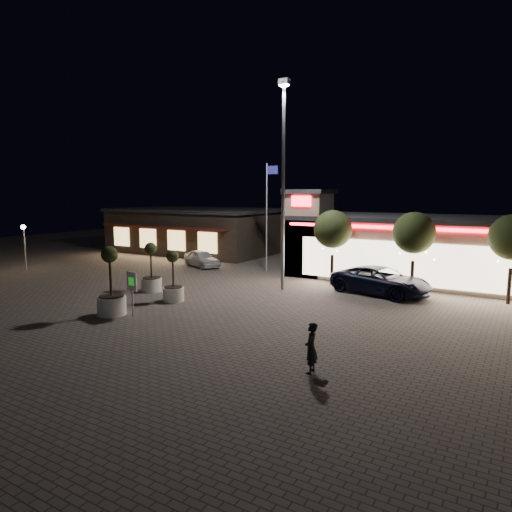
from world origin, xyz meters
The scene contains 16 objects.
ground centered at (0.00, 0.00, 0.00)m, with size 90.00×90.00×0.00m, color #675C53.
retail_building centered at (9.51, 15.82, 2.21)m, with size 20.40×8.40×6.10m.
restaurant_building centered at (-14.00, 19.97, 2.16)m, with size 16.40×11.00×4.30m.
floodlight_pole centered at (2.00, 8.00, 7.02)m, with size 0.60×0.40×12.38m.
flagpole centered at (-1.90, 13.00, 4.74)m, with size 0.95×0.10×8.00m.
lamp_post_west centered at (-18.00, 4.00, 2.46)m, with size 0.36×0.36×3.48m.
string_tree_a centered at (4.00, 11.00, 3.56)m, with size 2.42×2.42×4.79m.
string_tree_b centered at (9.00, 11.00, 3.56)m, with size 2.42×2.42×4.79m.
pickup_truck centered at (7.52, 9.82, 0.80)m, with size 2.66×5.78×1.61m, color black.
white_sedan centered at (-7.56, 12.30, 0.67)m, with size 1.59×3.94×1.34m, color silver.
pedestrian centered at (8.91, -3.03, 0.85)m, with size 0.62×0.41×1.70m, color black.
dog centered at (9.74, -4.05, 0.24)m, with size 0.46×0.22×0.24m.
planter_left centered at (-4.44, 3.46, 0.91)m, with size 1.20×1.20×2.96m.
planter_mid centered at (-2.33, -1.45, 1.04)m, with size 1.36×1.36×3.35m.
planter_right centered at (-1.67, 2.25, 0.87)m, with size 1.14×1.14×2.80m.
valet_sign centered at (-1.33, -1.05, 1.50)m, with size 0.71×0.15×2.15m.
Camera 1 is at (14.81, -16.21, 5.89)m, focal length 32.00 mm.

